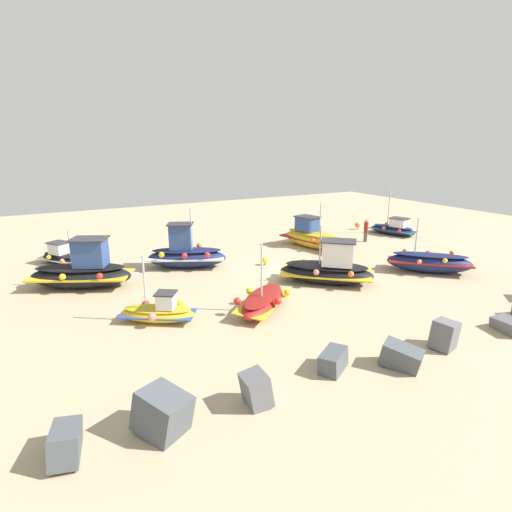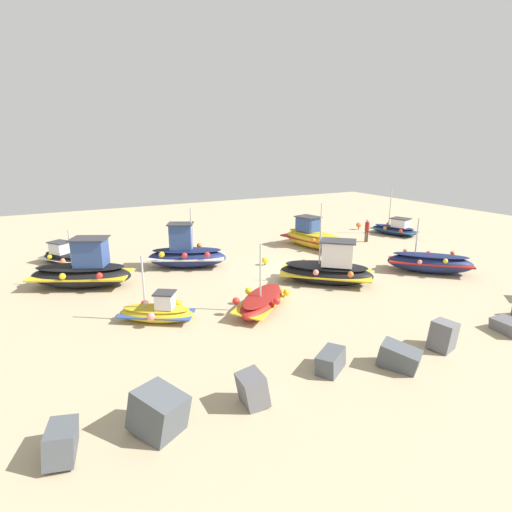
# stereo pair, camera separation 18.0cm
# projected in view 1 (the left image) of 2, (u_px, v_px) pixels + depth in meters

# --- Properties ---
(ground_plane) EXTENTS (59.67, 59.67, 0.00)m
(ground_plane) POSITION_uv_depth(u_px,v_px,m) (299.00, 274.00, 23.30)
(ground_plane) COLOR tan
(fishing_boat_0) EXTENTS (5.43, 4.03, 2.99)m
(fishing_boat_0) POSITION_uv_depth(u_px,v_px,m) (82.00, 272.00, 20.98)
(fishing_boat_0) COLOR black
(fishing_boat_0) RESTS_ON ground_plane
(fishing_boat_1) EXTENTS (2.93, 5.35, 3.23)m
(fishing_boat_1) POSITION_uv_depth(u_px,v_px,m) (312.00, 237.00, 29.12)
(fishing_boat_1) COLOR gold
(fishing_boat_1) RESTS_ON ground_plane
(fishing_boat_2) EXTENTS (3.26, 2.68, 2.86)m
(fishing_boat_2) POSITION_uv_depth(u_px,v_px,m) (159.00, 312.00, 17.02)
(fishing_boat_2) COLOR gold
(fishing_boat_2) RESTS_ON ground_plane
(fishing_boat_3) EXTENTS (3.87, 3.54, 3.13)m
(fishing_boat_3) POSITION_uv_depth(u_px,v_px,m) (263.00, 301.00, 18.21)
(fishing_boat_3) COLOR maroon
(fishing_boat_3) RESTS_ON ground_plane
(fishing_boat_4) EXTENTS (2.62, 4.03, 3.76)m
(fishing_boat_4) POSITION_uv_depth(u_px,v_px,m) (394.00, 228.00, 33.15)
(fishing_boat_4) COLOR navy
(fishing_boat_4) RESTS_ON ground_plane
(fishing_boat_5) EXTENTS (4.93, 3.62, 3.60)m
(fishing_boat_5) POSITION_uv_depth(u_px,v_px,m) (186.00, 254.00, 24.31)
(fishing_boat_5) COLOR navy
(fishing_boat_5) RESTS_ON ground_plane
(fishing_boat_6) EXTENTS (4.54, 4.45, 3.18)m
(fishing_boat_6) POSITION_uv_depth(u_px,v_px,m) (429.00, 262.00, 23.46)
(fishing_boat_6) COLOR navy
(fishing_boat_6) RESTS_ON ground_plane
(fishing_boat_7) EXTENTS (4.86, 4.64, 3.13)m
(fishing_boat_7) POSITION_uv_depth(u_px,v_px,m) (328.00, 269.00, 21.61)
(fishing_boat_7) COLOR black
(fishing_boat_7) RESTS_ON ground_plane
(fishing_boat_8) EXTENTS (2.91, 3.39, 1.39)m
(fishing_boat_8) POSITION_uv_depth(u_px,v_px,m) (62.00, 257.00, 25.14)
(fishing_boat_8) COLOR black
(fishing_boat_8) RESTS_ON ground_plane
(person_walking) EXTENTS (0.32, 0.32, 1.72)m
(person_walking) POSITION_uv_depth(u_px,v_px,m) (366.00, 229.00, 30.57)
(person_walking) COLOR brown
(person_walking) RESTS_ON ground_plane
(breakwater_rocks) EXTENTS (26.31, 2.72, 1.35)m
(breakwater_rocks) POSITION_uv_depth(u_px,v_px,m) (450.00, 330.00, 15.41)
(breakwater_rocks) COLOR #4C5156
(breakwater_rocks) RESTS_ON ground_plane
(mooring_buoy_0) EXTENTS (0.38, 0.38, 0.50)m
(mooring_buoy_0) POSITION_uv_depth(u_px,v_px,m) (265.00, 260.00, 24.88)
(mooring_buoy_0) COLOR #3F3F42
(mooring_buoy_0) RESTS_ON ground_plane
(mooring_buoy_1) EXTENTS (0.44, 0.44, 0.61)m
(mooring_buoy_1) POSITION_uv_depth(u_px,v_px,m) (357.00, 225.00, 35.10)
(mooring_buoy_1) COLOR #3F3F42
(mooring_buoy_1) RESTS_ON ground_plane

